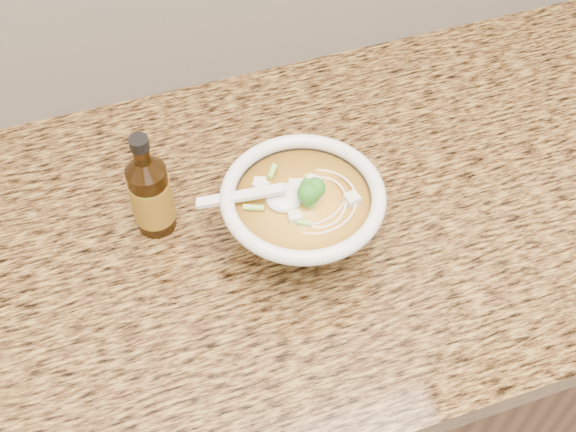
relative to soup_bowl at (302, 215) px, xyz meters
name	(u,v)px	position (x,y,z in m)	size (l,w,h in m)	color
cabinet	(301,364)	(0.02, 0.04, -0.52)	(4.00, 0.65, 0.86)	black
counter_slab	(305,220)	(0.02, 0.04, -0.07)	(4.00, 0.68, 0.04)	olive
soup_bowl	(302,215)	(0.00, 0.00, 0.00)	(0.24, 0.21, 0.12)	white
hot_sauce_bottle	(151,194)	(-0.18, 0.09, 0.01)	(0.07, 0.07, 0.17)	#331C06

